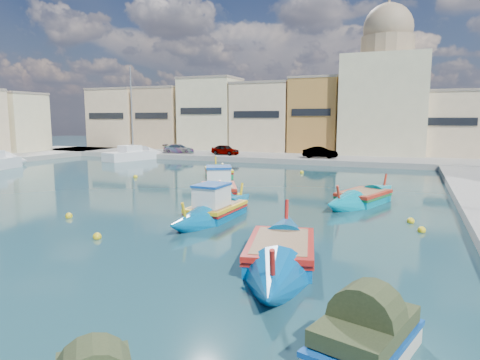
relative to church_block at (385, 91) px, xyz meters
The scene contains 14 objects.
ground 42.08m from the church_block, 104.04° to the right, with size 160.00×160.00×0.00m, color #163B43.
north_quay 15.16m from the church_block, 141.34° to the right, with size 80.00×8.00×0.60m, color gray.
north_townhouses 4.81m from the church_block, 169.17° to the right, with size 83.20×7.87×10.19m.
church_block is the anchor object (origin of this frame).
parked_cars 20.24m from the church_block, 149.86° to the right, with size 22.22×2.35×1.27m.
luzzu_turquoise_cabin 39.26m from the church_block, 98.57° to the right, with size 2.32×8.78×2.79m.
luzzu_blue_cabin 34.43m from the church_block, 104.02° to the right, with size 5.78×8.83×3.11m.
luzzu_cyan_mid 32.34m from the church_block, 88.34° to the right, with size 4.87×8.89×2.58m.
luzzu_green 28.08m from the church_block, 116.43° to the right, with size 6.01×8.26×2.62m.
luzzu_blue_south 44.13m from the church_block, 90.90° to the right, with size 4.25×9.95×2.80m.
tender_far 49.38m from the church_block, 86.79° to the right, with size 2.37×3.27×1.45m.
yacht_north 31.37m from the church_block, 155.40° to the right, with size 5.09×9.38×12.06m.
yacht_midnorth 44.68m from the church_block, 143.65° to the right, with size 4.60×9.27×12.62m.
mooring_buoys 35.19m from the church_block, 100.84° to the right, with size 22.83×24.73×0.36m.
Camera 1 is at (13.41, -17.49, 5.08)m, focal length 32.00 mm.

